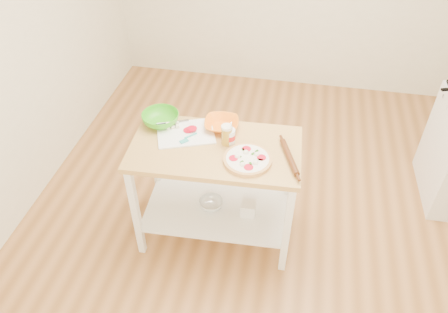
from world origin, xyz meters
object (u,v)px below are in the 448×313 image
(prep_island, at_px, (216,173))
(knife, at_px, (166,124))
(orange_bowl, at_px, (222,124))
(yogurt_tub, at_px, (229,136))
(spatula, at_px, (188,138))
(shelf_glass_bowl, at_px, (211,204))
(green_bowl, at_px, (161,119))
(rolling_pin, at_px, (289,157))
(shelf_bin, at_px, (248,208))
(pizza, at_px, (247,159))
(beer_pint, at_px, (227,135))
(cutting_board, at_px, (185,133))

(prep_island, bearing_deg, knife, 157.60)
(orange_bowl, xyz_separation_m, yogurt_tub, (0.08, -0.16, 0.02))
(knife, bearing_deg, spatula, -59.18)
(orange_bowl, relative_size, shelf_glass_bowl, 1.31)
(spatula, height_order, yogurt_tub, yogurt_tub)
(knife, relative_size, green_bowl, 0.91)
(yogurt_tub, height_order, rolling_pin, yogurt_tub)
(spatula, distance_m, green_bowl, 0.29)
(knife, distance_m, shelf_bin, 0.90)
(green_bowl, xyz_separation_m, shelf_glass_bowl, (0.40, -0.16, -0.65))
(prep_island, relative_size, orange_bowl, 4.89)
(rolling_pin, xyz_separation_m, shelf_bin, (-0.26, 0.05, -0.61))
(prep_island, bearing_deg, shelf_bin, 2.34)
(prep_island, relative_size, green_bowl, 4.46)
(pizza, relative_size, rolling_pin, 0.93)
(prep_island, height_order, knife, knife)
(beer_pint, bearing_deg, rolling_pin, -11.19)
(knife, xyz_separation_m, orange_bowl, (0.40, 0.06, 0.01))
(rolling_pin, bearing_deg, spatula, 174.16)
(pizza, height_order, cutting_board, pizza)
(pizza, distance_m, green_bowl, 0.75)
(rolling_pin, distance_m, shelf_bin, 0.66)
(shelf_glass_bowl, bearing_deg, rolling_pin, -6.44)
(green_bowl, xyz_separation_m, shelf_bin, (0.70, -0.18, -0.63))
(orange_bowl, bearing_deg, shelf_bin, -40.40)
(spatula, height_order, shelf_glass_bowl, spatula)
(pizza, height_order, rolling_pin, pizza)
(beer_pint, height_order, shelf_bin, beer_pint)
(yogurt_tub, distance_m, shelf_glass_bowl, 0.68)
(prep_island, height_order, beer_pint, beer_pint)
(shelf_glass_bowl, bearing_deg, spatula, 176.29)
(knife, distance_m, orange_bowl, 0.41)
(green_bowl, bearing_deg, orange_bowl, 4.25)
(cutting_board, relative_size, yogurt_tub, 2.48)
(prep_island, distance_m, orange_bowl, 0.36)
(shelf_glass_bowl, bearing_deg, orange_bowl, 76.43)
(cutting_board, relative_size, shelf_glass_bowl, 2.54)
(prep_island, height_order, green_bowl, green_bowl)
(beer_pint, distance_m, shelf_glass_bowl, 0.70)
(beer_pint, height_order, shelf_glass_bowl, beer_pint)
(shelf_bin, bearing_deg, orange_bowl, 139.60)
(spatula, distance_m, rolling_pin, 0.72)
(cutting_board, bearing_deg, prep_island, -44.22)
(green_bowl, bearing_deg, rolling_pin, -13.24)
(cutting_board, bearing_deg, beer_pint, -30.37)
(shelf_glass_bowl, distance_m, shelf_bin, 0.30)
(pizza, bearing_deg, spatula, 162.25)
(cutting_board, height_order, beer_pint, beer_pint)
(prep_island, relative_size, pizza, 3.72)
(prep_island, xyz_separation_m, shelf_bin, (0.25, 0.01, -0.33))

